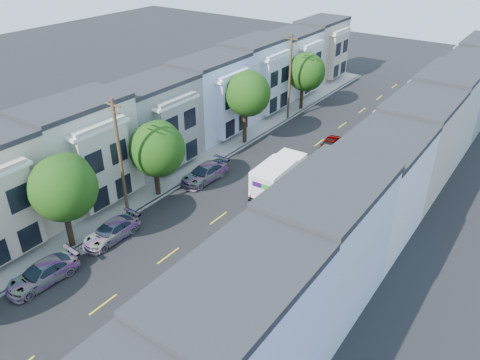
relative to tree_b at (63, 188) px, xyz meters
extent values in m
plane|color=black|center=(6.30, 3.26, -5.15)|extent=(160.00, 160.00, 0.00)
cube|color=black|center=(6.30, 18.26, -5.14)|extent=(12.00, 70.00, 0.02)
cube|color=gray|center=(0.25, 18.26, -5.07)|extent=(0.30, 70.00, 0.15)
cube|color=gray|center=(12.35, 18.26, -5.07)|extent=(0.30, 70.00, 0.15)
cube|color=gray|center=(-1.05, 18.26, -5.07)|extent=(2.60, 70.00, 0.15)
cube|color=gray|center=(13.65, 18.26, -5.07)|extent=(2.60, 70.00, 0.15)
cube|color=gold|center=(6.30, 18.26, -5.15)|extent=(0.12, 70.00, 0.01)
cube|color=white|center=(-4.85, 18.26, -5.15)|extent=(5.00, 70.00, 8.50)
cube|color=white|center=(17.45, 18.26, -5.15)|extent=(5.00, 70.00, 8.50)
cylinder|color=black|center=(-0.30, 0.00, -3.38)|extent=(0.44, 0.44, 3.52)
sphere|color=#2E5D12|center=(0.00, 0.00, 0.02)|extent=(4.70, 4.70, 4.70)
cylinder|color=black|center=(-0.30, 9.11, -3.68)|extent=(0.44, 0.44, 2.94)
sphere|color=#2E5D12|center=(0.00, 9.11, -0.56)|extent=(4.70, 4.70, 4.70)
cylinder|color=black|center=(-0.30, 22.48, -3.14)|extent=(0.44, 0.44, 4.02)
sphere|color=#2E5D12|center=(0.00, 22.48, 0.52)|extent=(4.70, 4.70, 4.70)
cylinder|color=black|center=(-0.30, 35.12, -3.50)|extent=(0.44, 0.44, 3.28)
sphere|color=#2E5D12|center=(0.00, 35.12, -0.22)|extent=(4.70, 4.70, 4.70)
cylinder|color=black|center=(12.90, 34.62, -3.71)|extent=(0.44, 0.44, 2.87)
sphere|color=#2E5D12|center=(13.20, 34.62, -1.19)|extent=(3.10, 3.10, 3.10)
cylinder|color=#42301E|center=(0.00, 5.26, -0.15)|extent=(0.26, 0.26, 10.00)
cube|color=#42301E|center=(0.00, 5.26, 4.45)|extent=(1.60, 0.12, 0.12)
cylinder|color=#42301E|center=(0.00, 31.26, -0.15)|extent=(0.26, 0.26, 10.00)
cube|color=#42301E|center=(0.00, 31.26, 4.45)|extent=(1.60, 0.12, 0.12)
cube|color=white|center=(8.06, 14.74, -3.30)|extent=(2.38, 4.26, 2.33)
cube|color=white|center=(8.06, 17.86, -3.39)|extent=(2.38, 1.98, 2.14)
cube|color=black|center=(8.06, 15.63, -4.58)|extent=(2.19, 6.11, 0.24)
cube|color=#2D0A51|center=(7.71, 12.61, -3.02)|extent=(0.89, 0.04, 0.44)
cube|color=#198C1E|center=(8.50, 12.61, -3.02)|extent=(0.69, 0.04, 0.44)
cylinder|color=black|center=(6.99, 13.57, -4.70)|extent=(0.28, 0.89, 0.89)
cylinder|color=black|center=(9.13, 13.57, -4.70)|extent=(0.28, 0.89, 0.89)
cylinder|color=black|center=(6.99, 17.56, -4.70)|extent=(0.28, 0.89, 0.89)
cylinder|color=black|center=(9.13, 17.56, -4.70)|extent=(0.28, 0.89, 0.89)
imported|color=black|center=(8.17, 25.78, -4.43)|extent=(2.28, 4.63, 1.44)
imported|color=#0B0E36|center=(1.40, -3.58, -4.43)|extent=(2.33, 4.89, 1.43)
imported|color=#B5B9CB|center=(1.40, 2.34, -4.46)|extent=(1.98, 4.62, 1.38)
imported|color=#320702|center=(1.40, 13.56, -4.40)|extent=(2.41, 5.13, 1.50)
imported|color=#585D68|center=(11.20, -4.78, -4.48)|extent=(1.95, 4.26, 1.34)
imported|color=silver|center=(11.20, 1.26, -4.52)|extent=(1.90, 4.24, 1.25)
imported|color=black|center=(11.20, 23.07, -4.44)|extent=(2.09, 4.76, 1.41)
imported|color=black|center=(11.20, 31.45, -4.44)|extent=(2.17, 4.77, 1.41)
camera|label=1|loc=(26.07, -15.65, 16.24)|focal=35.00mm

